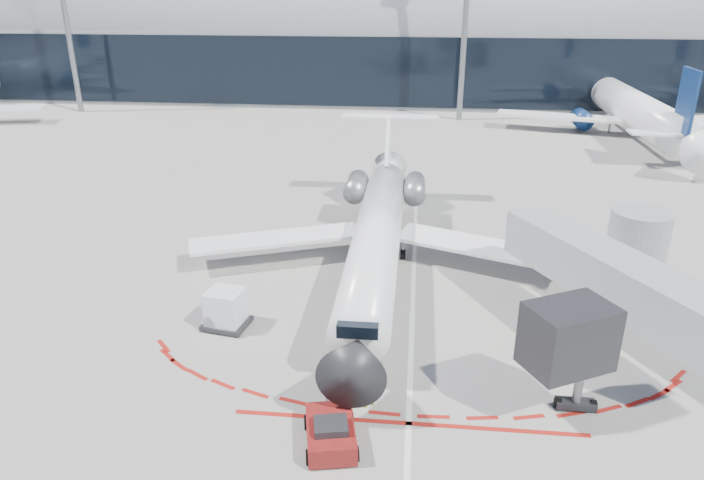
# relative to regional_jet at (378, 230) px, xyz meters

# --- Properties ---
(ground) EXTENTS (260.00, 260.00, 0.00)m
(ground) POSITION_rel_regional_jet_xyz_m (2.23, -3.05, -2.41)
(ground) COLOR gray
(ground) RESTS_ON ground
(apron_centerline) EXTENTS (0.25, 40.00, 0.01)m
(apron_centerline) POSITION_rel_regional_jet_xyz_m (2.23, -1.05, -2.41)
(apron_centerline) COLOR silver
(apron_centerline) RESTS_ON ground
(apron_stop_bar) EXTENTS (14.00, 0.25, 0.01)m
(apron_stop_bar) POSITION_rel_regional_jet_xyz_m (2.23, -14.55, -2.41)
(apron_stop_bar) COLOR maroon
(apron_stop_bar) RESTS_ON ground
(terminal_building) EXTENTS (150.00, 24.15, 24.00)m
(terminal_building) POSITION_rel_regional_jet_xyz_m (2.23, 61.93, 6.11)
(terminal_building) COLOR gray
(terminal_building) RESTS_ON ground
(jet_bridge) EXTENTS (10.03, 15.20, 4.90)m
(jet_bridge) POSITION_rel_regional_jet_xyz_m (12.03, -6.06, 0.60)
(jet_bridge) COLOR #989AA0
(jet_bridge) RESTS_ON ground
(light_mast_west) EXTENTS (0.70, 0.70, 25.00)m
(light_mast_west) POSITION_rel_regional_jet_xyz_m (-42.77, 44.95, 10.09)
(light_mast_west) COLOR gray
(light_mast_west) RESTS_ON ground
(light_mast_centre) EXTENTS (0.70, 0.70, 25.00)m
(light_mast_centre) POSITION_rel_regional_jet_xyz_m (7.23, 44.95, 10.09)
(light_mast_centre) COLOR gray
(light_mast_centre) RESTS_ON ground
(regional_jet) EXTENTS (23.38, 28.83, 7.22)m
(regional_jet) POSITION_rel_regional_jet_xyz_m (0.00, 0.00, 0.00)
(regional_jet) COLOR white
(regional_jet) RESTS_ON ground
(pushback_tug) EXTENTS (2.41, 4.61, 1.17)m
(pushback_tug) POSITION_rel_regional_jet_xyz_m (-0.68, -16.04, -1.89)
(pushback_tug) COLOR #600D0F
(pushback_tug) RESTS_ON ground
(ramp_worker) EXTENTS (0.85, 0.82, 1.96)m
(ramp_worker) POSITION_rel_regional_jet_xyz_m (0.55, -13.59, -1.43)
(ramp_worker) COLOR #A7DB17
(ramp_worker) RESTS_ON ground
(uld_container) EXTENTS (2.43, 2.17, 2.02)m
(uld_container) POSITION_rel_regional_jet_xyz_m (-7.07, -7.99, -1.41)
(uld_container) COLOR black
(uld_container) RESTS_ON ground
(safety_cone_left) EXTENTS (0.40, 0.40, 0.55)m
(safety_cone_left) POSITION_rel_regional_jet_xyz_m (-8.06, -6.12, -2.13)
(safety_cone_left) COLOR orange
(safety_cone_left) RESTS_ON ground
(bg_airliner_1) EXTENTS (34.82, 36.86, 11.26)m
(bg_airliner_1) POSITION_rel_regional_jet_xyz_m (26.15, 39.89, 3.22)
(bg_airliner_1) COLOR white
(bg_airliner_1) RESTS_ON ground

